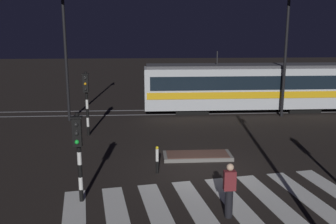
{
  "coord_description": "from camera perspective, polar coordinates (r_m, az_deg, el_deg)",
  "views": [
    {
      "loc": [
        -2.31,
        -14.42,
        5.59
      ],
      "look_at": [
        -1.09,
        4.56,
        1.4
      ],
      "focal_mm": 40.36,
      "sensor_mm": 36.0,
      "label": 1
    }
  ],
  "objects": [
    {
      "name": "rail_far",
      "position": [
        26.66,
        1.39,
        0.35
      ],
      "size": [
        80.0,
        0.12,
        0.03
      ],
      "primitive_type": "cube",
      "color": "#59595E",
      "rests_on": "ground"
    },
    {
      "name": "traffic_light_corner_far_left",
      "position": [
        20.19,
        -12.23,
        2.65
      ],
      "size": [
        0.36,
        0.42,
        3.43
      ],
      "color": "black",
      "rests_on": "ground"
    },
    {
      "name": "ground_plane",
      "position": [
        15.64,
        5.13,
        -8.58
      ],
      "size": [
        120.0,
        120.0,
        0.0
      ],
      "primitive_type": "plane",
      "color": "black"
    },
    {
      "name": "traffic_light_corner_near_left",
      "position": [
        12.37,
        -13.41,
        -4.85
      ],
      "size": [
        0.36,
        0.42,
        3.02
      ],
      "color": "black",
      "rests_on": "ground"
    },
    {
      "name": "street_lamp_trackside_right",
      "position": [
        24.99,
        17.64,
        10.23
      ],
      "size": [
        0.44,
        1.21,
        7.78
      ],
      "color": "black",
      "rests_on": "ground"
    },
    {
      "name": "tram",
      "position": [
        26.48,
        11.8,
        3.81
      ],
      "size": [
        14.17,
        2.58,
        4.15
      ],
      "color": "silver",
      "rests_on": "ground"
    },
    {
      "name": "crosswalk_zebra",
      "position": [
        12.51,
        7.6,
        -14.19
      ],
      "size": [
        10.25,
        6.06,
        0.02
      ],
      "color": "silver",
      "rests_on": "ground"
    },
    {
      "name": "bollard_island_edge",
      "position": [
        14.98,
        -1.65,
        -7.21
      ],
      "size": [
        0.12,
        0.12,
        1.11
      ],
      "color": "black",
      "rests_on": "ground"
    },
    {
      "name": "street_lamp_trackside_left",
      "position": [
        23.45,
        -15.41,
        10.27
      ],
      "size": [
        0.44,
        1.21,
        7.79
      ],
      "color": "black",
      "rests_on": "ground"
    },
    {
      "name": "pedestrian_waiting_at_kerb",
      "position": [
        11.68,
        9.25,
        -11.55
      ],
      "size": [
        0.36,
        0.24,
        1.71
      ],
      "color": "black",
      "rests_on": "ground"
    },
    {
      "name": "rail_near",
      "position": [
        25.26,
        1.67,
        -0.33
      ],
      "size": [
        80.0,
        0.12,
        0.03
      ],
      "primitive_type": "cube",
      "color": "#59595E",
      "rests_on": "ground"
    },
    {
      "name": "traffic_island",
      "position": [
        16.9,
        4.46,
        -6.61
      ],
      "size": [
        3.02,
        1.25,
        0.18
      ],
      "color": "slate",
      "rests_on": "ground"
    }
  ]
}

